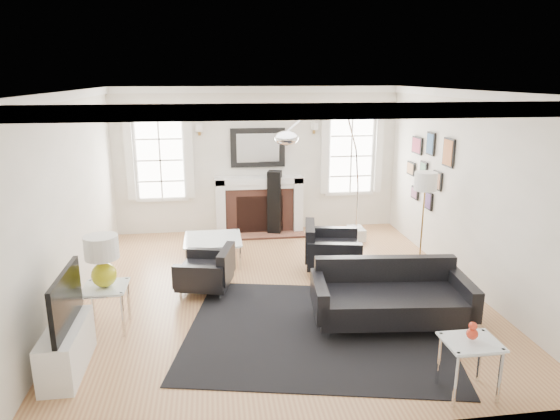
{
  "coord_description": "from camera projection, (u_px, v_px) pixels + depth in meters",
  "views": [
    {
      "loc": [
        -0.88,
        -6.58,
        2.99
      ],
      "look_at": [
        0.06,
        0.3,
        1.12
      ],
      "focal_mm": 32.0,
      "sensor_mm": 36.0,
      "label": 1
    }
  ],
  "objects": [
    {
      "name": "nesting_table",
      "position": [
        470.0,
        352.0,
        4.74
      ],
      "size": [
        0.52,
        0.43,
        0.57
      ],
      "color": "silver",
      "rests_on": "floor"
    },
    {
      "name": "left_wall",
      "position": [
        68.0,
        203.0,
        6.47
      ],
      "size": [
        0.04,
        6.0,
        2.8
      ],
      "primitive_type": "cube",
      "color": "white",
      "rests_on": "floor"
    },
    {
      "name": "speaker_tower",
      "position": [
        275.0,
        203.0,
        9.6
      ],
      "size": [
        0.31,
        0.31,
        1.24
      ],
      "primitive_type": "cube",
      "rotation": [
        0.0,
        0.0,
        -0.3
      ],
      "color": "black",
      "rests_on": "floor"
    },
    {
      "name": "gourd_lamp",
      "position": [
        102.0,
        258.0,
        5.84
      ],
      "size": [
        0.39,
        0.39,
        0.63
      ],
      "color": "gold",
      "rests_on": "side_table_left"
    },
    {
      "name": "side_table_left",
      "position": [
        106.0,
        295.0,
        5.97
      ],
      "size": [
        0.51,
        0.51,
        0.56
      ],
      "color": "silver",
      "rests_on": "floor"
    },
    {
      "name": "stick_floor_lamp",
      "position": [
        425.0,
        187.0,
        7.3
      ],
      "size": [
        0.33,
        0.33,
        1.63
      ],
      "color": "#C59044",
      "rests_on": "floor"
    },
    {
      "name": "coffee_table",
      "position": [
        213.0,
        240.0,
        8.19
      ],
      "size": [
        0.92,
        0.92,
        0.41
      ],
      "color": "silver",
      "rests_on": "floor"
    },
    {
      "name": "armchair_right",
      "position": [
        329.0,
        250.0,
        7.81
      ],
      "size": [
        0.99,
        1.07,
        0.63
      ],
      "color": "black",
      "rests_on": "floor"
    },
    {
      "name": "window_right",
      "position": [
        351.0,
        156.0,
        9.88
      ],
      "size": [
        1.24,
        0.15,
        1.62
      ],
      "color": "white",
      "rests_on": "back_wall"
    },
    {
      "name": "ceiling",
      "position": [
        278.0,
        91.0,
        6.46
      ],
      "size": [
        5.5,
        6.0,
        0.02
      ],
      "primitive_type": "cube",
      "color": "white",
      "rests_on": "back_wall"
    },
    {
      "name": "window_left",
      "position": [
        160.0,
        160.0,
        9.39
      ],
      "size": [
        1.24,
        0.15,
        1.62
      ],
      "color": "white",
      "rests_on": "back_wall"
    },
    {
      "name": "mantel_mirror",
      "position": [
        258.0,
        148.0,
        9.59
      ],
      "size": [
        1.05,
        0.07,
        0.75
      ],
      "color": "black",
      "rests_on": "back_wall"
    },
    {
      "name": "crown_molding",
      "position": [
        278.0,
        96.0,
        6.48
      ],
      "size": [
        5.5,
        6.0,
        0.12
      ],
      "primitive_type": "cube",
      "color": "white",
      "rests_on": "back_wall"
    },
    {
      "name": "floor",
      "position": [
        278.0,
        290.0,
        7.19
      ],
      "size": [
        6.0,
        6.0,
        0.0
      ],
      "primitive_type": "plane",
      "color": "#A46A45",
      "rests_on": "ground"
    },
    {
      "name": "fireplace",
      "position": [
        259.0,
        205.0,
        9.72
      ],
      "size": [
        1.7,
        0.69,
        1.11
      ],
      "color": "white",
      "rests_on": "floor"
    },
    {
      "name": "front_wall",
      "position": [
        329.0,
        283.0,
        3.96
      ],
      "size": [
        5.5,
        0.04,
        2.8
      ],
      "primitive_type": "cube",
      "color": "white",
      "rests_on": "floor"
    },
    {
      "name": "tv_unit",
      "position": [
        67.0,
        342.0,
        5.16
      ],
      "size": [
        0.35,
        1.0,
        1.09
      ],
      "color": "white",
      "rests_on": "floor"
    },
    {
      "name": "sofa",
      "position": [
        390.0,
        297.0,
        6.18
      ],
      "size": [
        1.99,
        1.06,
        0.62
      ],
      "color": "black",
      "rests_on": "floor"
    },
    {
      "name": "gallery_wall",
      "position": [
        428.0,
        165.0,
        8.39
      ],
      "size": [
        0.04,
        1.73,
        1.29
      ],
      "color": "black",
      "rests_on": "right_wall"
    },
    {
      "name": "arc_floor_lamp",
      "position": [
        326.0,
        172.0,
        8.34
      ],
      "size": [
        1.86,
        1.73,
        2.64
      ],
      "color": "silver",
      "rests_on": "floor"
    },
    {
      "name": "back_wall",
      "position": [
        258.0,
        160.0,
        9.7
      ],
      "size": [
        5.5,
        0.04,
        2.8
      ],
      "primitive_type": "cube",
      "color": "white",
      "rests_on": "floor"
    },
    {
      "name": "armchair_left",
      "position": [
        209.0,
        272.0,
        7.08
      ],
      "size": [
        0.89,
        0.95,
        0.54
      ],
      "color": "black",
      "rests_on": "floor"
    },
    {
      "name": "right_wall",
      "position": [
        467.0,
        190.0,
        7.19
      ],
      "size": [
        0.04,
        6.0,
        2.8
      ],
      "primitive_type": "cube",
      "color": "white",
      "rests_on": "floor"
    },
    {
      "name": "area_rug",
      "position": [
        317.0,
        329.0,
        6.07
      ],
      "size": [
        3.57,
        3.17,
        0.01
      ],
      "primitive_type": "cube",
      "rotation": [
        0.0,
        0.0,
        -0.21
      ],
      "color": "black",
      "rests_on": "floor"
    },
    {
      "name": "orange_vase",
      "position": [
        472.0,
        332.0,
        4.68
      ],
      "size": [
        0.11,
        0.11,
        0.18
      ],
      "color": "red",
      "rests_on": "nesting_table"
    }
  ]
}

